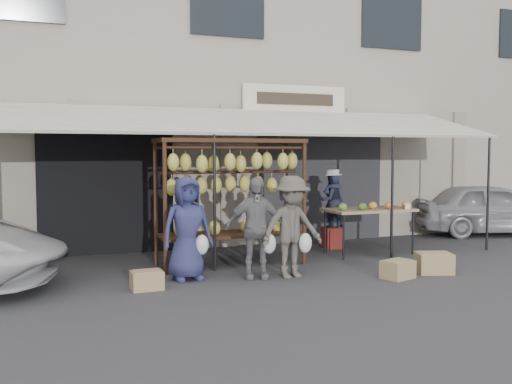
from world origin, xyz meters
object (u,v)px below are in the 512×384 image
vendor_right (331,200)px  customer_left (187,228)px  vendor_left (333,201)px  customer_mid (255,228)px  produce_table (370,210)px  crate_far (147,280)px  customer_right (292,227)px  banana_rack (231,177)px  sedan (491,209)px  crate_near_a (398,269)px  crate_near_b (434,263)px

vendor_right → customer_left: size_ratio=0.69×
vendor_left → customer_mid: bearing=58.7°
produce_table → crate_far: bearing=-163.8°
customer_right → crate_far: size_ratio=3.62×
customer_right → vendor_left: bearing=44.3°
banana_rack → sedan: bearing=10.8°
crate_near_a → crate_far: crate_near_a is taller
vendor_right → crate_near_a: 3.07m
customer_left → customer_mid: 1.07m
produce_table → crate_near_a: bearing=-110.3°
customer_mid → customer_right: size_ratio=0.99×
banana_rack → produce_table: banana_rack is taller
customer_left → customer_right: bearing=-20.9°
customer_left → crate_near_a: (3.14, -1.10, -0.67)m
banana_rack → sedan: size_ratio=0.70×
customer_left → customer_mid: (1.04, -0.27, -0.01)m
vendor_right → crate_near_b: bearing=93.4°
banana_rack → vendor_right: (2.51, 1.00, -0.58)m
crate_near_a → vendor_right: bearing=82.7°
customer_mid → customer_right: 0.58m
vendor_left → crate_near_a: bearing=101.3°
vendor_right → customer_mid: customer_mid is taller
banana_rack → customer_left: (-1.01, -0.83, -0.76)m
customer_right → crate_far: (-2.31, 0.02, -0.68)m
vendor_right → crate_far: (-4.23, -2.24, -0.86)m
crate_near_b → sedan: (4.16, 3.16, 0.47)m
customer_mid → crate_far: size_ratio=3.59×
vendor_left → crate_near_a: vendor_left is taller
banana_rack → customer_left: size_ratio=1.60×
crate_far → sedan: (8.81, 2.59, 0.50)m
customer_right → sedan: bearing=17.6°
vendor_left → customer_left: bearing=46.1°
banana_rack → customer_mid: bearing=-88.5°
produce_table → customer_left: size_ratio=1.04×
vendor_left → customer_right: bearing=67.9°
crate_near_a → sedan: 5.96m
crate_near_b → sedan: sedan is taller
crate_near_b → crate_near_a: bearing=-171.3°
banana_rack → crate_near_a: bearing=-42.1°
customer_left → sedan: bearing=9.1°
customer_mid → customer_right: customer_right is taller
vendor_right → sedan: size_ratio=0.30×
produce_table → crate_near_a: produce_table is taller
customer_right → crate_near_b: 2.49m
banana_rack → customer_left: banana_rack is taller
crate_far → customer_mid: bearing=4.5°
crate_near_a → produce_table: bearing=69.7°
banana_rack → crate_near_a: 3.22m
customer_mid → crate_near_b: (2.90, -0.70, -0.64)m
crate_near_b → sedan: size_ratio=0.15×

